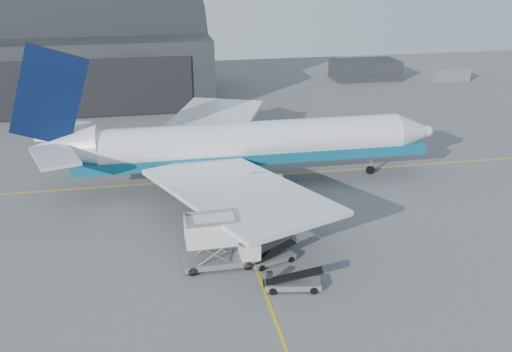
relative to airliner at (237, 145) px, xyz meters
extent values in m
plane|color=#565659|center=(-1.49, -18.27, -4.85)|extent=(200.00, 200.00, 0.00)
cube|color=gold|center=(-1.49, 1.73, -4.84)|extent=(80.00, 0.25, 0.02)
cube|color=gold|center=(-1.49, -20.27, -4.84)|extent=(0.25, 40.00, 0.02)
cube|color=black|center=(-23.49, 46.73, 1.15)|extent=(50.00, 28.00, 12.00)
cube|color=black|center=(-23.49, 32.63, 0.15)|extent=(42.00, 0.40, 9.50)
cube|color=black|center=(36.51, 53.73, -4.85)|extent=(14.00, 8.00, 4.00)
cube|color=slate|center=(53.51, 49.73, -4.85)|extent=(8.00, 6.00, 2.80)
cylinder|color=white|center=(2.02, 0.00, 0.28)|extent=(35.51, 4.73, 4.73)
cone|color=white|center=(21.94, 0.00, 0.28)|extent=(4.34, 4.73, 4.73)
sphere|color=white|center=(23.91, 0.00, 0.28)|extent=(1.38, 1.38, 1.38)
cone|color=white|center=(-19.19, 0.00, 0.87)|extent=(6.90, 4.73, 4.73)
cube|color=black|center=(20.76, 0.00, 0.87)|extent=(2.56, 2.17, 0.69)
cube|color=#0E5B7B|center=(2.02, 0.00, -1.25)|extent=(41.42, 4.78, 1.18)
cube|color=white|center=(-1.93, -11.84, -0.70)|extent=(18.19, 24.18, 1.44)
cube|color=white|center=(-1.93, 11.84, -0.70)|extent=(18.19, 24.18, 1.44)
cube|color=white|center=(-19.68, -4.44, 1.47)|extent=(6.04, 8.25, 0.35)
cube|color=white|center=(-19.68, 4.44, 1.47)|extent=(6.04, 8.25, 0.35)
cube|color=#071235|center=(-20.17, 0.00, 6.69)|extent=(9.15, 0.49, 11.36)
cylinder|color=gray|center=(1.03, -7.89, -2.28)|extent=(5.13, 2.66, 2.66)
cylinder|color=gray|center=(1.03, 7.89, -2.28)|extent=(5.13, 2.66, 2.66)
cylinder|color=#A5A5AA|center=(16.81, 0.00, -3.47)|extent=(0.28, 0.28, 2.76)
cylinder|color=black|center=(16.81, 0.00, -4.40)|extent=(1.08, 0.35, 1.08)
cylinder|color=black|center=(0.05, -3.16, -4.30)|extent=(1.28, 0.44, 1.28)
cylinder|color=black|center=(0.05, 3.16, -4.30)|extent=(1.28, 0.44, 1.28)
cube|color=slate|center=(-4.65, -18.77, -4.27)|extent=(6.31, 2.62, 0.52)
cube|color=silver|center=(-1.94, -18.72, -3.44)|extent=(1.71, 2.43, 1.67)
cube|color=black|center=(-1.15, -18.71, -3.18)|extent=(0.12, 1.99, 0.94)
cube|color=silver|center=(-5.28, -18.78, -1.30)|extent=(4.43, 2.69, 2.09)
cylinder|color=black|center=(-2.23, -19.82, -4.43)|extent=(0.84, 0.33, 0.84)
cylinder|color=black|center=(-2.27, -17.63, -4.43)|extent=(0.84, 0.33, 0.84)
cylinder|color=black|center=(-7.03, -19.91, -4.43)|extent=(0.84, 0.33, 0.84)
cylinder|color=black|center=(-7.07, -17.72, -4.43)|extent=(0.84, 0.33, 0.84)
cube|color=black|center=(-1.27, -10.28, -4.23)|extent=(5.09, 3.92, 1.01)
cube|color=silver|center=(-0.64, -10.53, -3.33)|extent=(2.20, 2.46, 1.01)
cylinder|color=black|center=(-0.20, -11.90, -4.40)|extent=(1.09, 0.73, 1.01)
cylinder|color=black|center=(0.61, -9.79, -4.40)|extent=(1.09, 0.73, 1.01)
cylinder|color=black|center=(-3.14, -10.77, -4.40)|extent=(1.09, 0.73, 1.01)
cylinder|color=black|center=(-2.34, -8.67, -4.40)|extent=(1.09, 0.73, 1.01)
cube|color=slate|center=(0.10, -19.15, -4.42)|extent=(4.40, 2.69, 0.43)
cube|color=black|center=(0.10, -19.15, -3.76)|extent=(4.51, 2.33, 1.21)
cube|color=black|center=(-1.68, -19.21, -3.95)|extent=(0.57, 0.51, 0.57)
cylinder|color=black|center=(1.75, -19.29, -4.56)|extent=(0.61, 0.41, 0.57)
cylinder|color=black|center=(1.32, -18.03, -4.56)|extent=(0.61, 0.41, 0.57)
cylinder|color=black|center=(-1.12, -20.27, -4.56)|extent=(0.61, 0.41, 0.57)
cylinder|color=black|center=(-1.54, -19.02, -4.56)|extent=(0.61, 0.41, 0.57)
cube|color=slate|center=(0.82, -23.58, -4.38)|extent=(4.77, 2.28, 0.47)
cube|color=black|center=(0.82, -23.58, -3.65)|extent=(4.99, 1.81, 1.33)
cube|color=black|center=(-0.93, -22.71, -3.86)|extent=(0.58, 0.49, 0.62)
cylinder|color=black|center=(2.35, -24.57, -4.53)|extent=(0.66, 0.36, 0.62)
cylinder|color=black|center=(2.59, -23.13, -4.53)|extent=(0.66, 0.36, 0.62)
cylinder|color=black|center=(-0.94, -24.03, -4.53)|extent=(0.66, 0.36, 0.62)
cylinder|color=black|center=(-0.70, -22.59, -4.53)|extent=(0.66, 0.36, 0.62)
cube|color=#FF5708|center=(2.03, -16.92, -4.83)|extent=(0.33, 0.33, 0.03)
cone|color=#FF5708|center=(2.03, -16.92, -4.61)|extent=(0.33, 0.33, 0.47)
camera|label=1|loc=(-9.66, -62.49, 21.15)|focal=40.00mm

